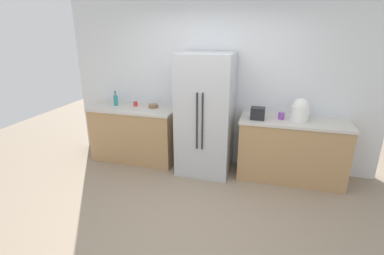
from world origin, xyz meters
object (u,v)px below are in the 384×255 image
at_px(cup_b, 281,116).
at_px(bowl_a, 153,106).
at_px(toaster, 258,113).
at_px(cup_a, 136,104).
at_px(refrigerator, 205,115).
at_px(rice_cooker, 300,110).
at_px(bottle_a, 116,100).

height_order(cup_b, bowl_a, cup_b).
distance_m(toaster, cup_a, 2.06).
relative_size(refrigerator, rice_cooker, 5.70).
relative_size(rice_cooker, cup_a, 4.31).
bearing_deg(bowl_a, bottle_a, -177.91).
distance_m(bottle_a, cup_b, 2.74).
bearing_deg(bottle_a, rice_cooker, -1.08).
xyz_separation_m(rice_cooker, bowl_a, (-2.30, 0.08, -0.13)).
relative_size(rice_cooker, bottle_a, 1.33).
xyz_separation_m(toaster, bowl_a, (-1.72, 0.18, -0.06)).
xyz_separation_m(refrigerator, bottle_a, (-1.62, 0.14, 0.09)).
relative_size(cup_a, bowl_a, 0.47).
xyz_separation_m(refrigerator, cup_a, (-1.27, 0.18, 0.04)).
xyz_separation_m(bottle_a, bowl_a, (0.68, 0.02, -0.06)).
distance_m(rice_cooker, cup_a, 2.64).
xyz_separation_m(refrigerator, toaster, (0.79, -0.02, 0.09)).
relative_size(refrigerator, cup_b, 18.72).
height_order(rice_cooker, bottle_a, rice_cooker).
distance_m(rice_cooker, bowl_a, 2.31).
bearing_deg(cup_b, bottle_a, 178.73).
xyz_separation_m(toaster, cup_b, (0.33, 0.09, -0.04)).
bearing_deg(rice_cooker, cup_b, -179.01).
relative_size(bottle_a, bowl_a, 1.53).
height_order(bottle_a, cup_b, bottle_a).
relative_size(refrigerator, bowl_a, 11.58).
bearing_deg(bottle_a, cup_b, -1.27).
distance_m(refrigerator, bowl_a, 0.95).
bearing_deg(toaster, bowl_a, 174.03).
bearing_deg(cup_b, bowl_a, 177.61).
bearing_deg(toaster, rice_cooker, 9.57).
bearing_deg(refrigerator, bowl_a, 170.20).
height_order(refrigerator, cup_b, refrigerator).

